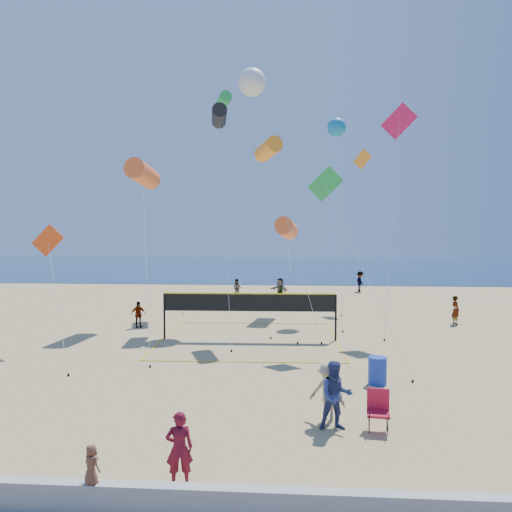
# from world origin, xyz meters

# --- Properties ---
(ground) EXTENTS (120.00, 120.00, 0.00)m
(ground) POSITION_xyz_m (0.00, 0.00, 0.00)
(ground) COLOR tan
(ground) RESTS_ON ground
(ocean) EXTENTS (140.00, 50.00, 0.03)m
(ocean) POSITION_xyz_m (0.00, 62.00, 0.01)
(ocean) COLOR navy
(ocean) RESTS_ON ground
(seawall) EXTENTS (32.00, 0.30, 0.60)m
(seawall) POSITION_xyz_m (0.00, -3.00, 0.30)
(seawall) COLOR #B4B4AF
(seawall) RESTS_ON ground
(woman) EXTENTS (0.66, 0.51, 1.62)m
(woman) POSITION_xyz_m (-0.78, -1.85, 0.81)
(woman) COLOR maroon
(woman) RESTS_ON ground
(toddler) EXTENTS (0.44, 0.39, 0.76)m
(toddler) POSITION_xyz_m (-2.23, -3.04, 0.98)
(toddler) COLOR brown
(toddler) RESTS_ON seawall
(bystander_a) EXTENTS (1.00, 0.82, 1.90)m
(bystander_a) POSITION_xyz_m (2.83, 1.42, 0.95)
(bystander_a) COLOR navy
(bystander_a) RESTS_ON ground
(bystander_b) EXTENTS (1.27, 1.11, 1.71)m
(bystander_b) POSITION_xyz_m (2.65, 1.98, 0.85)
(bystander_b) COLOR tan
(bystander_b) RESTS_ON ground
(far_person_0) EXTENTS (0.93, 0.75, 1.47)m
(far_person_0) POSITION_xyz_m (-7.01, 15.12, 0.74)
(far_person_0) COLOR gray
(far_person_0) RESTS_ON ground
(far_person_1) EXTENTS (1.65, 1.56, 1.86)m
(far_person_1) POSITION_xyz_m (0.73, 25.39, 0.93)
(far_person_1) COLOR gray
(far_person_1) RESTS_ON ground
(far_person_2) EXTENTS (0.55, 0.69, 1.66)m
(far_person_2) POSITION_xyz_m (11.12, 17.37, 0.83)
(far_person_2) COLOR gray
(far_person_2) RESTS_ON ground
(far_person_3) EXTENTS (0.87, 0.74, 1.55)m
(far_person_3) POSITION_xyz_m (-2.78, 27.58, 0.77)
(far_person_3) COLOR gray
(far_person_3) RESTS_ON ground
(far_person_4) EXTENTS (0.93, 1.30, 1.81)m
(far_person_4) POSITION_xyz_m (7.68, 32.38, 0.91)
(far_person_4) COLOR gray
(far_person_4) RESTS_ON ground
(camp_chair) EXTENTS (0.67, 0.80, 1.24)m
(camp_chair) POSITION_xyz_m (3.99, 1.44, 0.63)
(camp_chair) COLOR red
(camp_chair) RESTS_ON ground
(trash_barrel) EXTENTS (0.85, 0.85, 0.97)m
(trash_barrel) POSITION_xyz_m (4.67, 5.60, 0.49)
(trash_barrel) COLOR #1A36AF
(trash_barrel) RESTS_ON ground
(volleyball_net) EXTENTS (9.01, 8.87, 2.35)m
(volleyball_net) POSITION_xyz_m (-0.49, 12.46, 1.60)
(volleyball_net) COLOR black
(volleyball_net) RESTS_ON ground
(kite_0) EXTENTS (3.77, 10.86, 9.54)m
(kite_0) POSITION_xyz_m (-7.04, 16.42, 8.74)
(kite_0) COLOR orange
(kite_0) RESTS_ON ground
(kite_1) EXTENTS (2.39, 9.51, 12.99)m
(kite_1) POSITION_xyz_m (-2.81, 18.22, 12.39)
(kite_1) COLOR black
(kite_1) RESTS_ON ground
(kite_2) EXTENTS (3.57, 3.84, 10.32)m
(kite_2) POSITION_xyz_m (0.35, 14.37, 9.74)
(kite_2) COLOR orange
(kite_2) RESTS_ON ground
(kite_3) EXTENTS (3.86, 4.80, 5.78)m
(kite_3) POSITION_xyz_m (-9.63, 10.14, 4.74)
(kite_3) COLOR #E84A17
(kite_3) RESTS_ON ground
(kite_4) EXTENTS (3.67, 6.01, 8.51)m
(kite_4) POSITION_xyz_m (3.34, 11.40, 7.26)
(kite_4) COLOR green
(kite_4) RESTS_ON ground
(kite_5) EXTENTS (2.30, 3.93, 12.47)m
(kite_5) POSITION_xyz_m (7.43, 16.02, 10.99)
(kite_5) COLOR #D91950
(kite_5) RESTS_ON ground
(kite_6) EXTENTS (2.65, 7.92, 15.61)m
(kite_6) POSITION_xyz_m (-0.93, 19.47, 14.73)
(kite_6) COLOR white
(kite_6) RESTS_ON ground
(kite_7) EXTENTS (1.51, 7.56, 12.86)m
(kite_7) POSITION_xyz_m (4.52, 21.31, 12.24)
(kite_7) COLOR #1479B6
(kite_7) RESTS_ON ground
(kite_8) EXTENTS (2.95, 5.34, 15.25)m
(kite_8) POSITION_xyz_m (-3.34, 23.78, 14.66)
(kite_8) COLOR green
(kite_8) RESTS_ON ground
(kite_9) EXTENTS (2.58, 5.51, 11.36)m
(kite_9) POSITION_xyz_m (6.55, 24.36, 9.84)
(kite_9) COLOR orange
(kite_9) RESTS_ON ground
(kite_10) EXTENTS (1.54, 9.91, 6.35)m
(kite_10) POSITION_xyz_m (1.26, 20.09, 5.59)
(kite_10) COLOR orange
(kite_10) RESTS_ON ground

